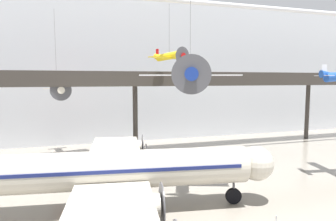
{
  "coord_description": "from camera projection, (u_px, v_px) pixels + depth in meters",
  "views": [
    {
      "loc": [
        -8.3,
        -13.61,
        10.25
      ],
      "look_at": [
        -1.27,
        8.69,
        7.82
      ],
      "focal_mm": 32.0,
      "sensor_mm": 36.0,
      "label": 1
    }
  ],
  "objects": [
    {
      "name": "suspended_plane_white_twin",
      "position": [
        190.0,
        71.0,
        26.9
      ],
      "size": [
        8.9,
        7.62,
        10.41
      ],
      "rotation": [
        0.0,
        0.0,
        4.36
      ],
      "color": "silver"
    },
    {
      "name": "suspended_plane_yellow_lowwing",
      "position": [
        169.0,
        56.0,
        37.68
      ],
      "size": [
        6.28,
        5.5,
        7.69
      ],
      "rotation": [
        0.0,
        0.0,
        5.14
      ],
      "color": "yellow"
    },
    {
      "name": "mezzanine_walkway",
      "position": [
        136.0,
        84.0,
        41.36
      ],
      "size": [
        110.0,
        3.2,
        11.34
      ],
      "color": "#38332D",
      "rests_on": "ground"
    },
    {
      "name": "hangar_back_wall",
      "position": [
        125.0,
        72.0,
        49.96
      ],
      "size": [
        140.0,
        3.0,
        22.94
      ],
      "color": "silver",
      "rests_on": "ground"
    },
    {
      "name": "airliner_silver_main",
      "position": [
        101.0,
        171.0,
        22.81
      ],
      "size": [
        28.37,
        32.46,
        8.94
      ],
      "rotation": [
        0.0,
        0.0,
        -0.15
      ],
      "color": "beige",
      "rests_on": "ground"
    },
    {
      "name": "suspended_plane_red_highwing",
      "position": [
        57.0,
        89.0,
        39.71
      ],
      "size": [
        7.5,
        6.21,
        11.77
      ],
      "rotation": [
        0.0,
        0.0,
        4.93
      ],
      "color": "red"
    }
  ]
}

